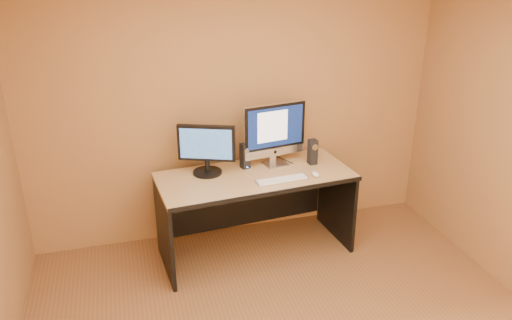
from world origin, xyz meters
name	(u,v)px	position (x,y,z in m)	size (l,w,h in m)	color
walls	(313,201)	(0.00, 0.00, 1.30)	(4.00, 4.00, 2.60)	#90613A
desk	(255,214)	(0.06, 1.49, 0.41)	(1.76, 0.77, 0.81)	tan
imac	(276,135)	(0.30, 1.67, 1.12)	(0.63, 0.23, 0.60)	silver
second_monitor	(207,150)	(-0.36, 1.64, 1.04)	(0.53, 0.26, 0.46)	black
speaker_left	(245,156)	(0.01, 1.67, 0.93)	(0.07, 0.08, 0.24)	black
speaker_right	(313,152)	(0.65, 1.59, 0.93)	(0.07, 0.08, 0.24)	black
keyboard	(282,180)	(0.25, 1.30, 0.82)	(0.47, 0.13, 0.02)	silver
mouse	(315,174)	(0.57, 1.32, 0.83)	(0.06, 0.11, 0.04)	silver
cable_a	(284,160)	(0.42, 1.75, 0.82)	(0.01, 0.01, 0.24)	black
cable_b	(271,158)	(0.30, 1.82, 0.82)	(0.01, 0.01, 0.20)	black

